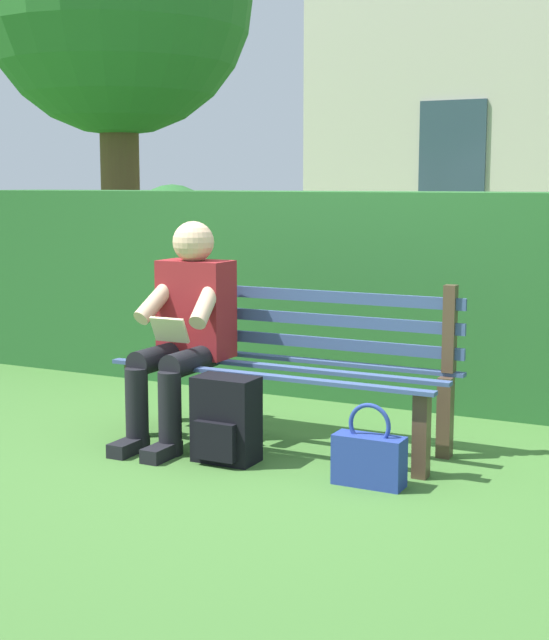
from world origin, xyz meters
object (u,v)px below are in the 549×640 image
object	(u,v)px
handbag	(369,458)
tree_far	(111,7)
person_seated	(184,326)
backpack	(226,420)
park_bench	(291,361)

from	to	relation	value
handbag	tree_far	world-z (taller)	tree_far
person_seated	handbag	bearing A→B (deg)	165.52
person_seated	tree_far	xyz separation A→B (m)	(2.88, -3.31, 2.38)
tree_far	backpack	bearing A→B (deg)	132.54
person_seated	handbag	size ratio (longest dim) A/B	3.03
park_bench	backpack	size ratio (longest dim) A/B	4.19
backpack	tree_far	size ratio (longest dim) A/B	0.10
park_bench	handbag	bearing A→B (deg)	142.21
backpack	handbag	world-z (taller)	backpack
handbag	tree_far	distance (m)	6.13
handbag	park_bench	bearing A→B (deg)	-37.79
person_seated	tree_far	size ratio (longest dim) A/B	0.27
park_bench	backpack	bearing A→B (deg)	74.41
backpack	handbag	bearing A→B (deg)	177.81
park_bench	backpack	xyz separation A→B (m)	(0.13, 0.46, -0.23)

